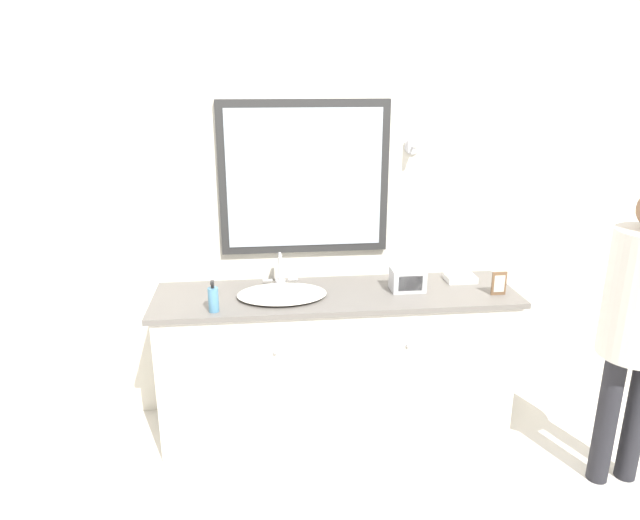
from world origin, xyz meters
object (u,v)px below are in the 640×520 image
Objects in this scene: soap_bottle at (213,299)px; picture_frame at (499,283)px; appliance_box at (408,280)px; sink_basin at (282,293)px.

soap_bottle is 1.28× the size of picture_frame.
appliance_box is at bearing 10.11° from soap_bottle.
appliance_box is (1.09, 0.19, -0.00)m from soap_bottle.
appliance_box is 1.41× the size of picture_frame.
soap_bottle is at bearing -177.54° from picture_frame.
picture_frame reaches higher than appliance_box.
appliance_box is at bearing 165.63° from picture_frame.
sink_basin is at bearing -178.52° from appliance_box.
appliance_box is (0.72, 0.02, 0.05)m from sink_basin.
sink_basin is 0.41m from soap_bottle.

